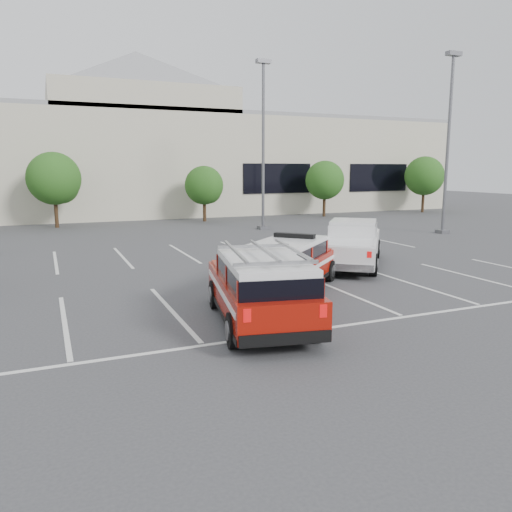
{
  "coord_description": "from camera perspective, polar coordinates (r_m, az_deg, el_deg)",
  "views": [
    {
      "loc": [
        -5.66,
        -12.75,
        3.77
      ],
      "look_at": [
        0.4,
        1.55,
        1.05
      ],
      "focal_mm": 35.0,
      "sensor_mm": 36.0,
      "label": 1
    }
  ],
  "objects": [
    {
      "name": "ground",
      "position": [
        14.45,
        0.95,
        -5.19
      ],
      "size": [
        120.0,
        120.0,
        0.0
      ],
      "primitive_type": "plane",
      "color": "#39393B",
      "rests_on": "ground"
    },
    {
      "name": "stall_markings",
      "position": [
        18.54,
        -4.69,
        -1.81
      ],
      "size": [
        23.0,
        15.0,
        0.01
      ],
      "primitive_type": "cube",
      "color": "silver",
      "rests_on": "ground"
    },
    {
      "name": "convention_building",
      "position": [
        45.01,
        -15.78,
        10.78
      ],
      "size": [
        60.0,
        16.99,
        13.2
      ],
      "color": "#BCB69F",
      "rests_on": "ground"
    },
    {
      "name": "tree_mid_left",
      "position": [
        34.81,
        -21.94,
        8.02
      ],
      "size": [
        3.37,
        3.37,
        4.85
      ],
      "color": "#3F2B19",
      "rests_on": "ground"
    },
    {
      "name": "tree_mid_right",
      "position": [
        36.44,
        -5.84,
        7.89
      ],
      "size": [
        2.77,
        2.77,
        3.99
      ],
      "color": "#3F2B19",
      "rests_on": "ground"
    },
    {
      "name": "tree_right",
      "position": [
        40.53,
        7.94,
        8.43
      ],
      "size": [
        3.07,
        3.07,
        4.42
      ],
      "color": "#3F2B19",
      "rests_on": "ground"
    },
    {
      "name": "tree_far_right",
      "position": [
        46.44,
        18.72,
        8.52
      ],
      "size": [
        3.37,
        3.37,
        4.85
      ],
      "color": "#3F2B19",
      "rests_on": "ground"
    },
    {
      "name": "light_pole_mid",
      "position": [
        31.45,
        0.83,
        12.51
      ],
      "size": [
        0.9,
        0.6,
        10.24
      ],
      "color": "#59595E",
      "rests_on": "ground"
    },
    {
      "name": "light_pole_right",
      "position": [
        31.45,
        21.09,
        11.87
      ],
      "size": [
        0.9,
        0.6,
        10.24
      ],
      "color": "#59595E",
      "rests_on": "ground"
    },
    {
      "name": "fire_chief_suv",
      "position": [
        15.69,
        3.87,
        -1.33
      ],
      "size": [
        4.84,
        4.71,
        1.74
      ],
      "rotation": [
        0.0,
        0.0,
        -0.81
      ],
      "color": "maroon",
      "rests_on": "ground"
    },
    {
      "name": "white_pickup",
      "position": [
        20.02,
        10.9,
        0.92
      ],
      "size": [
        5.04,
        5.69,
        1.75
      ],
      "rotation": [
        0.0,
        0.0,
        -0.66
      ],
      "color": "silver",
      "rests_on": "ground"
    },
    {
      "name": "ladder_suv",
      "position": [
        12.15,
        0.5,
        -4.32
      ],
      "size": [
        2.86,
        5.22,
        1.95
      ],
      "rotation": [
        0.0,
        0.0,
        -0.2
      ],
      "color": "maroon",
      "rests_on": "ground"
    }
  ]
}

